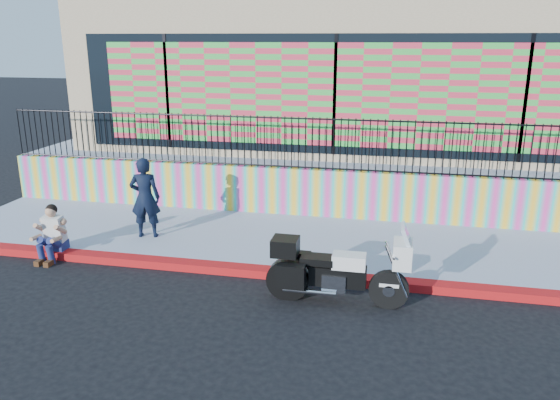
# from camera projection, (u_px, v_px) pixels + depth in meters

# --- Properties ---
(ground) EXTENTS (90.00, 90.00, 0.00)m
(ground) POSITION_uv_depth(u_px,v_px,m) (304.00, 279.00, 9.76)
(ground) COLOR black
(ground) RESTS_ON ground
(red_curb) EXTENTS (16.00, 0.30, 0.15)m
(red_curb) POSITION_uv_depth(u_px,v_px,m) (304.00, 276.00, 9.74)
(red_curb) COLOR #B2150C
(red_curb) RESTS_ON ground
(sidewalk) EXTENTS (16.00, 3.00, 0.15)m
(sidewalk) POSITION_uv_depth(u_px,v_px,m) (317.00, 243.00, 11.28)
(sidewalk) COLOR #919AAE
(sidewalk) RESTS_ON ground
(mural_wall) EXTENTS (16.00, 0.20, 1.10)m
(mural_wall) POSITION_uv_depth(u_px,v_px,m) (328.00, 193.00, 12.60)
(mural_wall) COLOR #E93D9E
(mural_wall) RESTS_ON sidewalk
(metal_fence) EXTENTS (15.80, 0.04, 1.20)m
(metal_fence) POSITION_uv_depth(u_px,v_px,m) (329.00, 144.00, 12.28)
(metal_fence) COLOR black
(metal_fence) RESTS_ON mural_wall
(elevated_platform) EXTENTS (16.00, 10.00, 1.25)m
(elevated_platform) POSITION_uv_depth(u_px,v_px,m) (348.00, 153.00, 17.41)
(elevated_platform) COLOR #919AAE
(elevated_platform) RESTS_ON ground
(storefront_building) EXTENTS (14.00, 8.06, 4.00)m
(storefront_building) POSITION_uv_depth(u_px,v_px,m) (350.00, 69.00, 16.45)
(storefront_building) COLOR tan
(storefront_building) RESTS_ON elevated_platform
(police_motorcycle) EXTENTS (2.26, 0.75, 1.41)m
(police_motorcycle) POSITION_uv_depth(u_px,v_px,m) (335.00, 269.00, 8.74)
(police_motorcycle) COLOR black
(police_motorcycle) RESTS_ON ground
(police_officer) EXTENTS (0.69, 0.53, 1.68)m
(police_officer) POSITION_uv_depth(u_px,v_px,m) (145.00, 198.00, 11.22)
(police_officer) COLOR black
(police_officer) RESTS_ON sidewalk
(seated_man) EXTENTS (0.54, 0.71, 1.06)m
(seated_man) POSITION_uv_depth(u_px,v_px,m) (50.00, 238.00, 10.50)
(seated_man) COLOR navy
(seated_man) RESTS_ON ground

